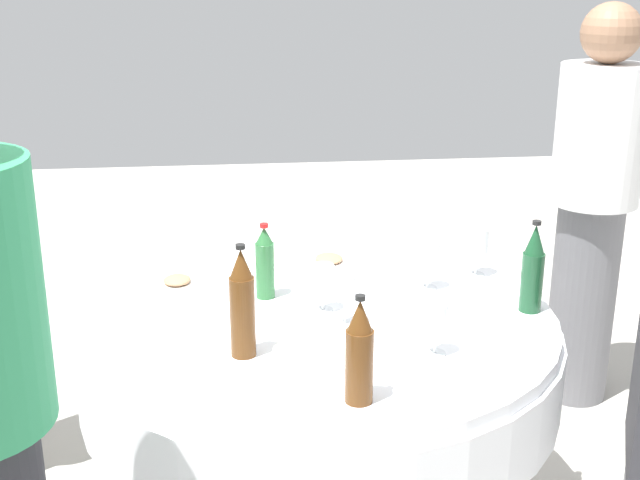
# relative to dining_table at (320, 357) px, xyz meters

# --- Properties ---
(dining_table) EXTENTS (1.45, 1.45, 0.74)m
(dining_table) POSITION_rel_dining_table_xyz_m (0.00, 0.00, 0.00)
(dining_table) COLOR white
(dining_table) RESTS_ON ground_plane
(bottle_brown_mid) EXTENTS (0.07, 0.07, 0.32)m
(bottle_brown_mid) POSITION_rel_dining_table_xyz_m (0.26, -0.24, 0.29)
(bottle_brown_mid) COLOR #593314
(bottle_brown_mid) RESTS_ON dining_table
(bottle_dark_green_near) EXTENTS (0.07, 0.07, 0.29)m
(bottle_dark_green_near) POSITION_rel_dining_table_xyz_m (0.05, 0.64, 0.28)
(bottle_dark_green_near) COLOR #194728
(bottle_dark_green_near) RESTS_ON dining_table
(bottle_green_right) EXTENTS (0.06, 0.06, 0.24)m
(bottle_green_right) POSITION_rel_dining_table_xyz_m (-0.14, -0.16, 0.26)
(bottle_green_right) COLOR #2D6B38
(bottle_green_right) RESTS_ON dining_table
(bottle_brown_rear) EXTENTS (0.07, 0.07, 0.28)m
(bottle_brown_rear) POSITION_rel_dining_table_xyz_m (0.53, 0.04, 0.27)
(bottle_brown_rear) COLOR #593314
(bottle_brown_rear) RESTS_ON dining_table
(wine_glass_rear) EXTENTS (0.07, 0.07, 0.15)m
(wine_glass_rear) POSITION_rel_dining_table_xyz_m (-0.02, 0.01, 0.25)
(wine_glass_rear) COLOR white
(wine_glass_rear) RESTS_ON dining_table
(wine_glass_left) EXTENTS (0.06, 0.06, 0.15)m
(wine_glass_left) POSITION_rel_dining_table_xyz_m (0.09, 0.06, 0.26)
(wine_glass_left) COLOR white
(wine_glass_left) RESTS_ON dining_table
(wine_glass_north) EXTENTS (0.07, 0.07, 0.15)m
(wine_glass_north) POSITION_rel_dining_table_xyz_m (0.31, 0.28, 0.25)
(wine_glass_north) COLOR white
(wine_glass_north) RESTS_ON dining_table
(wine_glass_front) EXTENTS (0.07, 0.07, 0.16)m
(wine_glass_front) POSITION_rel_dining_table_xyz_m (-0.16, 0.37, 0.26)
(wine_glass_front) COLOR white
(wine_glass_front) RESTS_ON dining_table
(wine_glass_south) EXTENTS (0.07, 0.07, 0.16)m
(wine_glass_south) POSITION_rel_dining_table_xyz_m (-0.26, 0.56, 0.26)
(wine_glass_south) COLOR white
(wine_glass_south) RESTS_ON dining_table
(plate_south) EXTENTS (0.24, 0.24, 0.04)m
(plate_south) POSITION_rel_dining_table_xyz_m (-0.40, 0.08, 0.16)
(plate_south) COLOR white
(plate_south) RESTS_ON dining_table
(plate_west) EXTENTS (0.25, 0.25, 0.02)m
(plate_west) POSITION_rel_dining_table_xyz_m (0.28, -0.03, 0.15)
(plate_west) COLOR white
(plate_west) RESTS_ON dining_table
(plate_east) EXTENTS (0.22, 0.22, 0.04)m
(plate_east) POSITION_rel_dining_table_xyz_m (-0.25, -0.44, 0.16)
(plate_east) COLOR white
(plate_east) RESTS_ON dining_table
(plate_far) EXTENTS (0.24, 0.24, 0.02)m
(plate_far) POSITION_rel_dining_table_xyz_m (-0.46, -0.20, 0.15)
(plate_far) COLOR white
(plate_far) RESTS_ON dining_table
(fork_near) EXTENTS (0.02, 0.18, 0.00)m
(fork_near) POSITION_rel_dining_table_xyz_m (0.08, 0.24, 0.15)
(fork_near) COLOR silver
(fork_near) RESTS_ON dining_table
(spoon_right) EXTENTS (0.17, 0.10, 0.00)m
(spoon_right) POSITION_rel_dining_table_xyz_m (0.08, -0.19, 0.15)
(spoon_right) COLOR silver
(spoon_right) RESTS_ON dining_table
(fork_rear) EXTENTS (0.18, 0.03, 0.00)m
(fork_rear) POSITION_rel_dining_table_xyz_m (0.13, -0.40, 0.15)
(fork_rear) COLOR silver
(fork_rear) RESTS_ON dining_table
(person_mid) EXTENTS (0.34, 0.34, 1.61)m
(person_mid) POSITION_rel_dining_table_xyz_m (-0.72, 1.16, 0.25)
(person_mid) COLOR slate
(person_mid) RESTS_ON ground_plane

